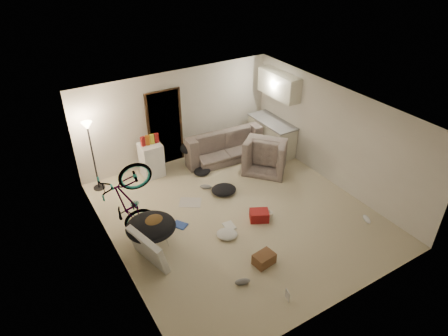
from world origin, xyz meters
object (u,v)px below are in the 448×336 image
bicycle (131,218)px  saucer_chair (151,230)px  floor_lamp (90,142)px  kitchen_counter (271,136)px  juicer (269,215)px  drink_case_a (264,259)px  sofa (221,146)px  armchair (268,155)px  tv_box (148,249)px  drink_case_b (259,216)px  mini_fridge (151,160)px

bicycle → saucer_chair: size_ratio=1.90×
floor_lamp → kitchen_counter: size_ratio=1.21×
bicycle → saucer_chair: bicycle is taller
saucer_chair → juicer: saucer_chair is taller
bicycle → drink_case_a: bicycle is taller
saucer_chair → drink_case_a: size_ratio=2.48×
drink_case_a → juicer: juicer is taller
drink_case_a → sofa: bearing=63.1°
bicycle → armchair: bearing=-71.1°
tv_box → floor_lamp: bearing=77.6°
armchair → bicycle: (-4.09, -0.84, 0.15)m
saucer_chair → floor_lamp: bearing=97.3°
juicer → armchair: bearing=54.5°
kitchen_counter → bicycle: size_ratio=0.79×
drink_case_a → juicer: size_ratio=1.60×
drink_case_b → kitchen_counter: bearing=76.3°
floor_lamp → kitchen_counter: 4.95m
mini_fridge → juicer: 3.41m
floor_lamp → mini_fridge: size_ratio=2.03×
sofa → armchair: size_ratio=2.03×
floor_lamp → tv_box: bearing=-88.1°
armchair → floor_lamp: bearing=30.7°
bicycle → juicer: bearing=-101.8°
drink_case_b → juicer: (0.22, -0.07, -0.02)m
tv_box → juicer: (2.80, -0.12, -0.23)m
sofa → armchair: bearing=128.6°
armchair → tv_box: bearing=70.8°
tv_box → armchair: bearing=8.2°
drink_case_b → juicer: juicer is taller
saucer_chair → drink_case_a: saucer_chair is taller
bicycle → juicer: size_ratio=7.54×
mini_fridge → drink_case_a: 4.17m
floor_lamp → drink_case_b: (2.68, -3.08, -1.19)m
sofa → armchair: 1.38m
floor_lamp → sofa: bearing=-3.4°
floor_lamp → armchair: 4.50m
drink_case_a → juicer: (0.91, 1.06, -0.01)m
armchair → drink_case_a: 3.63m
drink_case_a → armchair: bearing=45.1°
kitchen_counter → mini_fridge: (-3.44, 0.55, 0.01)m
floor_lamp → bicycle: bearing=-87.4°
mini_fridge → tv_box: size_ratio=0.89×
kitchen_counter → drink_case_b: kitchen_counter is taller
mini_fridge → tv_box: (-1.29, -2.92, -0.11)m
bicycle → tv_box: bearing=-172.6°
floor_lamp → tv_box: size_ratio=1.80×
kitchen_counter → juicer: bearing=-127.7°
drink_case_b → juicer: 0.23m
sofa → tv_box: size_ratio=2.18×
tv_box → juicer: size_ratio=4.00×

